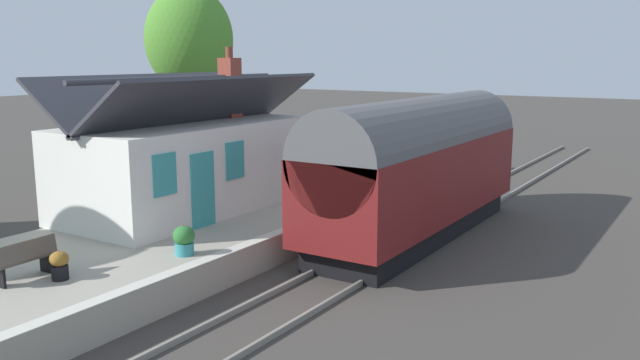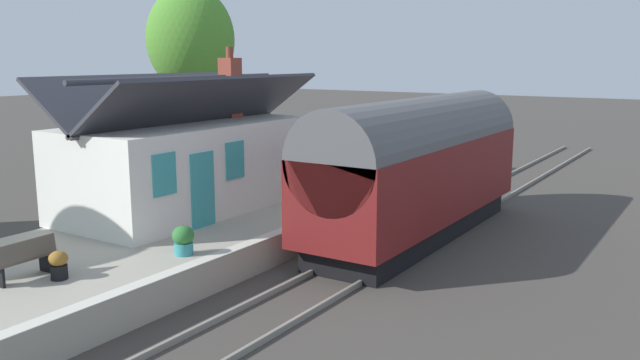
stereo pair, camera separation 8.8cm
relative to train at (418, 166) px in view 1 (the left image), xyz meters
The scene contains 18 objects.
ground_plane 3.43m from the train, 159.92° to the left, with size 160.00×160.00×0.00m, color #423D38.
platform 5.75m from the train, 116.72° to the left, with size 32.00×5.96×0.84m, color #A39B8C.
platform_edge_coping 3.50m from the train, 139.77° to the left, with size 32.00×0.36×0.02m, color beige.
rail_near 3.34m from the train, 163.63° to the right, with size 52.00×0.08×0.14m, color gray.
rail_far 3.34m from the train, 163.71° to the left, with size 52.00×0.08×0.14m, color gray.
train is the anchor object (origin of this frame).
station_building 7.13m from the train, 120.93° to the left, with size 8.33×4.08×5.01m.
bench_platform_end 11.34m from the train, 157.33° to the left, with size 1.42×0.49×0.88m.
bench_near_building 9.42m from the train, 29.68° to the left, with size 1.41×0.46×0.88m.
bench_by_lamp 5.46m from the train, 53.43° to the left, with size 1.42×0.49×0.88m.
bench_mid_platform 7.01m from the train, 42.38° to the left, with size 1.41×0.46×0.88m.
planter_corner_building 10.75m from the train, 159.42° to the left, with size 0.40×0.40×0.68m.
planter_edge_far 10.27m from the train, 25.77° to the left, with size 0.87×0.32×0.60m.
planter_under_sign 9.92m from the train, 15.08° to the left, with size 0.49×0.49×0.80m.
planter_bench_left 7.87m from the train, 159.17° to the left, with size 0.53×0.53×0.77m.
planter_edge_near 7.98m from the train, 26.37° to the left, with size 0.78×0.32×0.57m.
station_sign_board 2.64m from the train, 84.62° to the left, with size 0.96×0.06×1.57m.
tree_far_right 19.36m from the train, 64.64° to the left, with size 4.57×4.82×9.27m.
Camera 1 is at (-15.77, -8.94, 5.51)m, focal length 36.58 mm.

